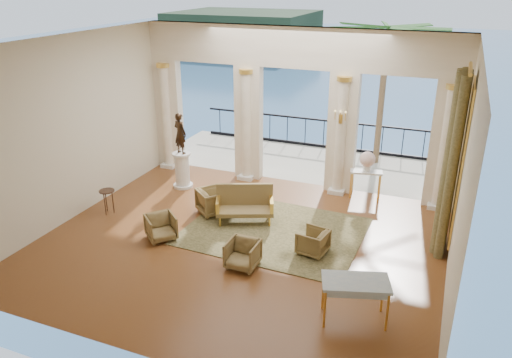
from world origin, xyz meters
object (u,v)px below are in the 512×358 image
at_px(armchair_a, 161,226).
at_px(statue, 180,133).
at_px(pedestal, 182,171).
at_px(console_table, 366,176).
at_px(armchair_b, 243,253).
at_px(armchair_c, 313,241).
at_px(side_table, 107,194).
at_px(game_table, 356,285).
at_px(armchair_d, 213,200).
at_px(settee, 245,204).

xyz_separation_m(armchair_a, statue, (-1.09, 2.91, 1.30)).
relative_size(pedestal, console_table, 1.15).
distance_m(armchair_b, statue, 4.88).
relative_size(armchair_c, side_table, 0.98).
bearing_deg(armchair_a, game_table, -62.95).
bearing_deg(side_table, game_table, -15.67).
bearing_deg(console_table, armchair_d, -157.66).
distance_m(armchair_c, pedestal, 5.07).
xyz_separation_m(armchair_c, armchair_d, (-2.95, 0.99, 0.06)).
height_order(armchair_a, pedestal, pedestal).
bearing_deg(armchair_d, side_table, 61.58).
distance_m(armchair_d, statue, 2.38).
bearing_deg(game_table, armchair_a, 147.88).
height_order(armchair_d, game_table, game_table).
xyz_separation_m(armchair_c, game_table, (1.32, -1.95, 0.41)).
bearing_deg(game_table, side_table, 146.82).
distance_m(armchair_b, side_table, 4.39).
relative_size(armchair_a, game_table, 0.50).
height_order(armchair_c, game_table, game_table).
distance_m(armchair_b, pedestal, 4.70).
relative_size(console_table, side_table, 1.41).
relative_size(armchair_b, game_table, 0.50).
relative_size(armchair_a, armchair_c, 1.06).
xyz_separation_m(armchair_a, game_table, (4.80, -1.25, 0.40)).
height_order(armchair_a, armchair_c, armchair_a).
relative_size(armchair_b, pedestal, 0.64).
bearing_deg(armchair_a, console_table, -2.81).
bearing_deg(statue, armchair_b, 153.55).
xyz_separation_m(armchair_c, settee, (-2.02, 0.89, 0.15)).
bearing_deg(console_table, armchair_a, -146.61).
xyz_separation_m(armchair_c, pedestal, (-4.56, 2.22, 0.19)).
bearing_deg(armchair_c, side_table, -80.17).
relative_size(armchair_c, settee, 0.41).
bearing_deg(side_table, armchair_c, 0.43).
bearing_deg(game_table, console_table, 81.05).
xyz_separation_m(game_table, console_table, (-0.80, 5.32, -0.05)).
distance_m(armchair_b, armchair_c, 1.64).
xyz_separation_m(armchair_c, side_table, (-5.48, -0.04, 0.24)).
height_order(armchair_c, console_table, console_table).
height_order(game_table, side_table, game_table).
distance_m(armchair_d, settee, 0.94).
bearing_deg(console_table, armchair_b, -123.45).
bearing_deg(console_table, armchair_c, -110.93).
relative_size(armchair_b, console_table, 0.73).
height_order(pedestal, console_table, pedestal).
height_order(armchair_b, console_table, console_table).
bearing_deg(settee, console_table, 21.41).
xyz_separation_m(armchair_d, console_table, (3.47, 2.39, 0.31)).
bearing_deg(console_table, statue, -179.32).
relative_size(armchair_c, armchair_d, 0.85).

